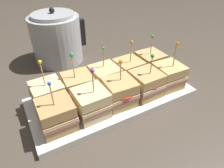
{
  "coord_description": "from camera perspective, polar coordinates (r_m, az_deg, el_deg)",
  "views": [
    {
      "loc": [
        -0.23,
        -0.42,
        0.4
      ],
      "look_at": [
        0.0,
        0.0,
        0.06
      ],
      "focal_mm": 32.0,
      "sensor_mm": 36.0,
      "label": 1
    }
  ],
  "objects": [
    {
      "name": "ground_plane",
      "position": [
        0.63,
        0.0,
        -4.29
      ],
      "size": [
        6.0,
        6.0,
        0.0
      ],
      "primitive_type": "plane",
      "color": "#4C4238"
    },
    {
      "name": "serving_platter",
      "position": [
        0.62,
        0.0,
        -3.65
      ],
      "size": [
        0.49,
        0.22,
        0.02
      ],
      "color": "silver",
      "rests_on": "ground_plane"
    },
    {
      "name": "sandwich_front_far_left",
      "position": [
        0.51,
        -15.52,
        -8.55
      ],
      "size": [
        0.09,
        0.09,
        0.14
      ],
      "color": "tan",
      "rests_on": "serving_platter"
    },
    {
      "name": "sandwich_front_left",
      "position": [
        0.53,
        -5.98,
        -5.45
      ],
      "size": [
        0.09,
        0.09,
        0.14
      ],
      "color": "beige",
      "rests_on": "serving_platter"
    },
    {
      "name": "sandwich_front_center",
      "position": [
        0.56,
        2.15,
        -2.37
      ],
      "size": [
        0.09,
        0.09,
        0.14
      ],
      "color": "tan",
      "rests_on": "serving_platter"
    },
    {
      "name": "sandwich_front_right",
      "position": [
        0.6,
        9.68,
        0.05
      ],
      "size": [
        0.09,
        0.09,
        0.14
      ],
      "color": "tan",
      "rests_on": "serving_platter"
    },
    {
      "name": "sandwich_front_far_right",
      "position": [
        0.65,
        15.75,
        2.26
      ],
      "size": [
        0.09,
        0.09,
        0.15
      ],
      "color": "tan",
      "rests_on": "serving_platter"
    },
    {
      "name": "sandwich_back_far_left",
      "position": [
        0.58,
        -17.83,
        -2.93
      ],
      "size": [
        0.09,
        0.09,
        0.15
      ],
      "color": "beige",
      "rests_on": "serving_platter"
    },
    {
      "name": "sandwich_back_left",
      "position": [
        0.6,
        -9.66,
        -0.53
      ],
      "size": [
        0.09,
        0.09,
        0.15
      ],
      "color": "tan",
      "rests_on": "serving_platter"
    },
    {
      "name": "sandwich_back_center",
      "position": [
        0.63,
        -1.92,
        1.91
      ],
      "size": [
        0.09,
        0.09,
        0.14
      ],
      "color": "#DBB77A",
      "rests_on": "serving_platter"
    },
    {
      "name": "sandwich_back_right",
      "position": [
        0.66,
        4.73,
        3.91
      ],
      "size": [
        0.09,
        0.09,
        0.14
      ],
      "color": "tan",
      "rests_on": "serving_platter"
    },
    {
      "name": "sandwich_back_far_right",
      "position": [
        0.71,
        10.79,
        5.81
      ],
      "size": [
        0.09,
        0.09,
        0.14
      ],
      "color": "tan",
      "rests_on": "serving_platter"
    },
    {
      "name": "kettle_steel",
      "position": [
        0.83,
        -15.52,
        12.48
      ],
      "size": [
        0.21,
        0.19,
        0.21
      ],
      "color": "#B7BABF",
      "rests_on": "ground_plane"
    }
  ]
}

